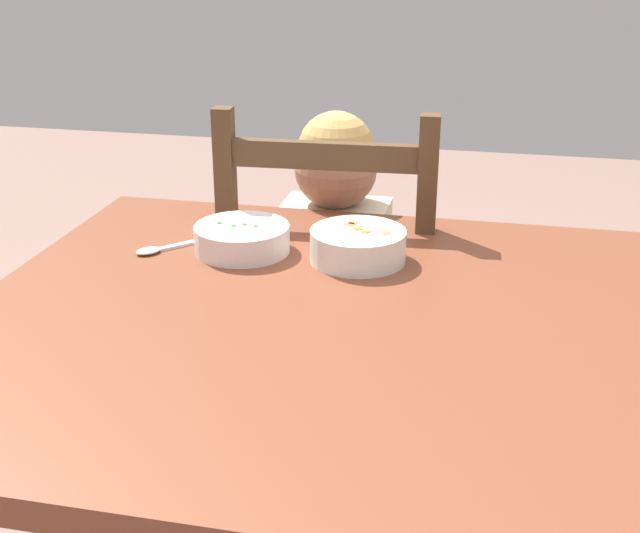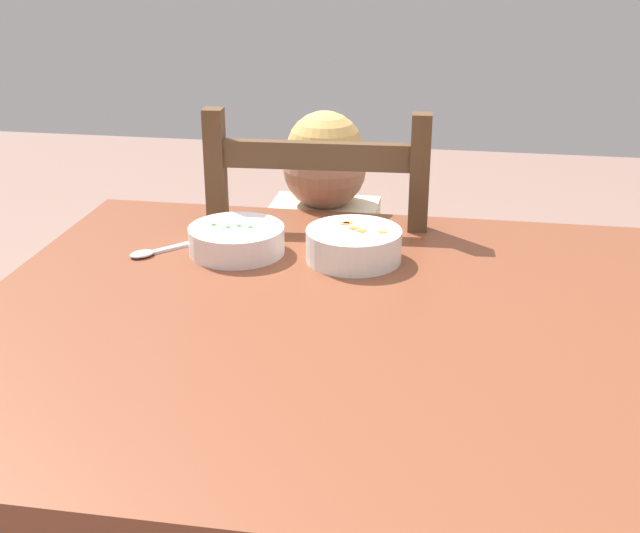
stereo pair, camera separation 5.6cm
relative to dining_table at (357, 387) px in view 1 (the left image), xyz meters
name	(u,v)px [view 1 (the left image)]	position (x,y,z in m)	size (l,w,h in m)	color
dining_table	(357,387)	(0.00, 0.00, 0.00)	(1.18, 0.95, 0.77)	brown
dining_chair	(334,337)	(-0.14, 0.52, -0.19)	(0.44, 0.44, 0.99)	#4F3721
child_figure	(333,267)	(-0.14, 0.52, -0.03)	(0.32, 0.31, 0.95)	beige
bowl_of_peas	(242,238)	(-0.24, 0.23, 0.14)	(0.17, 0.17, 0.05)	white
bowl_of_carrots	(358,245)	(-0.04, 0.23, 0.14)	(0.16, 0.16, 0.06)	white
spoon	(159,249)	(-0.39, 0.20, 0.12)	(0.11, 0.11, 0.01)	silver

